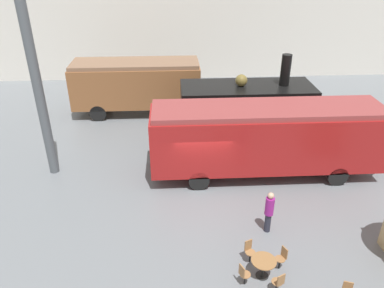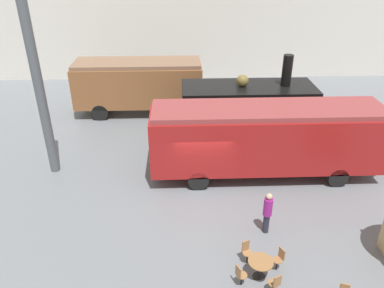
{
  "view_description": "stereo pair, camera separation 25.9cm",
  "coord_description": "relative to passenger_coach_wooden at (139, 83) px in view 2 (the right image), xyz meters",
  "views": [
    {
      "loc": [
        -1.28,
        -14.49,
        9.93
      ],
      "look_at": [
        -0.41,
        1.0,
        1.6
      ],
      "focal_mm": 35.0,
      "sensor_mm": 36.0,
      "label": 1
    },
    {
      "loc": [
        -1.02,
        -14.5,
        9.93
      ],
      "look_at": [
        -0.41,
        1.0,
        1.6
      ],
      "focal_mm": 35.0,
      "sensor_mm": 36.0,
      "label": 2
    }
  ],
  "objects": [
    {
      "name": "cafe_chair_8",
      "position": [
        4.44,
        -14.62,
        -1.52
      ],
      "size": [
        0.4,
        0.38,
        0.87
      ],
      "rotation": [
        0.0,
        0.0,
        13.0
      ],
      "color": "black",
      "rests_on": "ground_plane"
    },
    {
      "name": "backdrop_wall",
      "position": [
        3.56,
        7.07,
        2.48
      ],
      "size": [
        44.0,
        0.15,
        9.0
      ],
      "color": "silver",
      "rests_on": "ground_plane"
    },
    {
      "name": "cafe_chair_5",
      "position": [
        5.49,
        -15.01,
        -1.52
      ],
      "size": [
        0.38,
        0.4,
        0.87
      ],
      "rotation": [
        0.0,
        0.0,
        8.29
      ],
      "color": "black",
      "rests_on": "ground_plane"
    },
    {
      "name": "support_pillar",
      "position": [
        -3.62,
        -7.17,
        1.98
      ],
      "size": [
        0.44,
        0.44,
        8.0
      ],
      "color": "#4C5156",
      "rests_on": "ground_plane"
    },
    {
      "name": "steam_locomotive",
      "position": [
        6.32,
        -4.35,
        0.01
      ],
      "size": [
        7.11,
        2.68,
        4.89
      ],
      "color": "black",
      "rests_on": "ground_plane"
    },
    {
      "name": "cafe_chair_7",
      "position": [
        4.83,
        -13.56,
        -1.52
      ],
      "size": [
        0.38,
        0.4,
        0.87
      ],
      "rotation": [
        0.0,
        0.0,
        11.43
      ],
      "color": "black",
      "rests_on": "ground_plane"
    },
    {
      "name": "cafe_table_mid",
      "position": [
        5.16,
        -14.28,
        -1.47
      ],
      "size": [
        0.85,
        0.85,
        0.71
      ],
      "color": "black",
      "rests_on": "ground_plane"
    },
    {
      "name": "passenger_coach_wooden",
      "position": [
        0.0,
        0.0,
        0.0
      ],
      "size": [
        8.07,
        2.7,
        3.43
      ],
      "color": "brown",
      "rests_on": "ground_plane"
    },
    {
      "name": "ground_plane",
      "position": [
        3.56,
        -8.69,
        -2.02
      ],
      "size": [
        80.0,
        80.0,
        0.0
      ],
      "primitive_type": "plane",
      "color": "slate"
    },
    {
      "name": "visitor_person",
      "position": [
        5.84,
        -12.05,
        -1.04
      ],
      "size": [
        0.34,
        0.34,
        1.8
      ],
      "color": "#262633",
      "rests_on": "ground_plane"
    },
    {
      "name": "streamlined_locomotive",
      "position": [
        7.44,
        -7.9,
        -0.0
      ],
      "size": [
        12.69,
        2.62,
        3.49
      ],
      "color": "maroon",
      "rests_on": "ground_plane"
    },
    {
      "name": "cafe_chair_6",
      "position": [
        5.88,
        -13.95,
        -1.52
      ],
      "size": [
        0.4,
        0.38,
        0.87
      ],
      "rotation": [
        0.0,
        0.0,
        9.86
      ],
      "color": "black",
      "rests_on": "ground_plane"
    }
  ]
}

